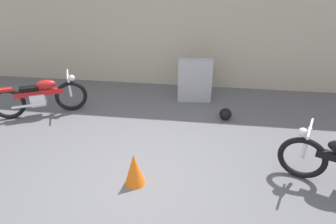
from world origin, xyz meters
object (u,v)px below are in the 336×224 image
helmet (225,114)px  traffic_cone (134,169)px  stone_marker (195,81)px  motorcycle_red (41,97)px

helmet → traffic_cone: size_ratio=0.47×
traffic_cone → stone_marker: bearing=75.5°
helmet → motorcycle_red: motorcycle_red is taller
stone_marker → helmet: 1.15m
stone_marker → motorcycle_red: (-3.28, -1.08, -0.09)m
motorcycle_red → stone_marker: bearing=-5.9°
helmet → stone_marker: bearing=131.2°
helmet → traffic_cone: (-1.49, -2.19, 0.14)m
helmet → traffic_cone: traffic_cone is taller
helmet → motorcycle_red: 4.01m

